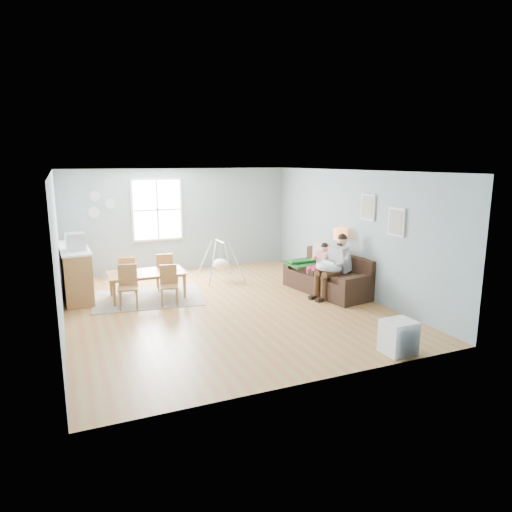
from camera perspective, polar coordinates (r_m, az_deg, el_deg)
name	(u,v)px	position (r m, az deg, el deg)	size (l,w,h in m)	color
room	(222,186)	(8.86, -4.21, 8.74)	(8.40, 9.40, 3.90)	#A7673B
window	(157,210)	(12.11, -12.25, 5.67)	(1.32, 0.08, 1.62)	silver
pictures	(382,214)	(9.42, 15.43, 5.05)	(0.05, 1.34, 0.74)	silver
wall_plates	(100,205)	(11.92, -18.96, 6.07)	(0.67, 0.02, 0.66)	#92A4B0
sofa	(329,279)	(10.34, 9.14, -2.84)	(1.23, 2.23, 0.86)	black
green_throw	(307,263)	(10.75, 6.38, -0.87)	(0.97, 0.78, 0.04)	#155D23
beige_pillow	(321,253)	(10.78, 8.16, 0.33)	(0.14, 0.49, 0.49)	tan
father	(335,264)	(9.93, 9.79, -0.94)	(1.00, 0.59, 1.36)	gray
nursing_pillow	(329,267)	(9.84, 9.08, -1.41)	(0.55, 0.55, 0.15)	#A3B9CC
infant	(328,264)	(9.85, 8.95, -0.94)	(0.22, 0.37, 0.14)	white
toddler	(321,259)	(10.34, 8.14, -0.36)	(0.59, 0.39, 0.88)	silver
floor_lamp	(340,239)	(10.37, 10.44, 2.11)	(0.29, 0.29, 1.42)	black
storage_cube	(398,337)	(7.38, 17.33, -9.65)	(0.47, 0.42, 0.52)	white
rug	(148,298)	(10.11, -13.31, -5.09)	(2.23, 1.69, 0.01)	gray
dining_table	(148,285)	(10.04, -13.39, -3.58)	(1.60, 0.89, 0.56)	brown
chair_sw	(128,284)	(9.45, -15.71, -3.39)	(0.45, 0.45, 0.86)	brown
chair_se	(169,283)	(9.48, -10.84, -3.32)	(0.43, 0.43, 0.81)	brown
chair_nw	(128,273)	(10.53, -15.76, -2.03)	(0.43, 0.43, 0.82)	brown
chair_ne	(164,269)	(10.54, -11.37, -1.65)	(0.42, 0.42, 0.85)	brown
counter	(76,271)	(10.57, -21.60, -1.81)	(0.64, 1.97, 1.09)	brown
monitor	(75,241)	(10.07, -21.67, 1.70)	(0.40, 0.39, 0.35)	#B5B5BA
baby_swing	(220,263)	(11.17, -4.48, -0.90)	(1.00, 1.02, 0.98)	#B5B5BA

